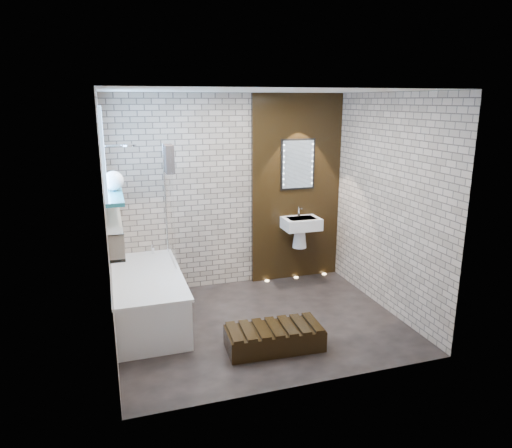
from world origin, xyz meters
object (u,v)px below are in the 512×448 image
object	(u,v)px
bathtub	(148,297)
walnut_step	(274,338)
led_mirror	(298,164)
washbasin	(301,228)
bath_screen	(169,204)

from	to	relation	value
bathtub	walnut_step	distance (m)	1.59
walnut_step	led_mirror	bearing A→B (deg)	61.60
walnut_step	bathtub	bearing A→B (deg)	138.73
bathtub	washbasin	bearing A→B (deg)	16.01
bathtub	washbasin	distance (m)	2.32
bathtub	washbasin	xyz separation A→B (m)	(2.17, 0.62, 0.50)
bathtub	walnut_step	world-z (taller)	bathtub
bathtub	bath_screen	bearing A→B (deg)	51.10
bathtub	bath_screen	size ratio (longest dim) A/B	1.24
led_mirror	walnut_step	bearing A→B (deg)	-118.40
bath_screen	washbasin	bearing A→B (deg)	5.78
washbasin	led_mirror	distance (m)	0.88
led_mirror	washbasin	bearing A→B (deg)	-90.00
bathtub	led_mirror	bearing A→B (deg)	19.78
bath_screen	washbasin	size ratio (longest dim) A/B	2.41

